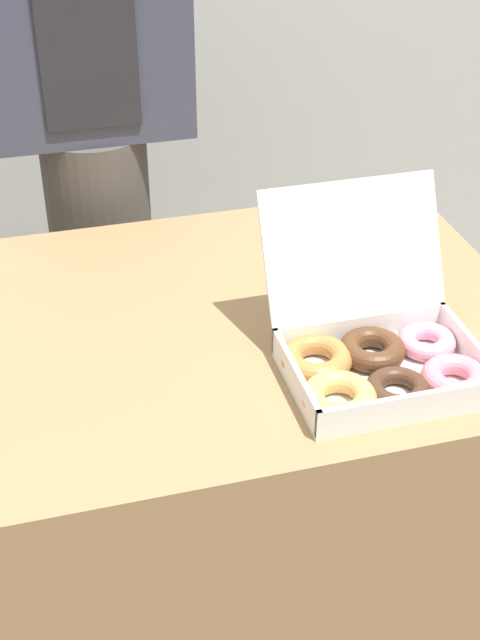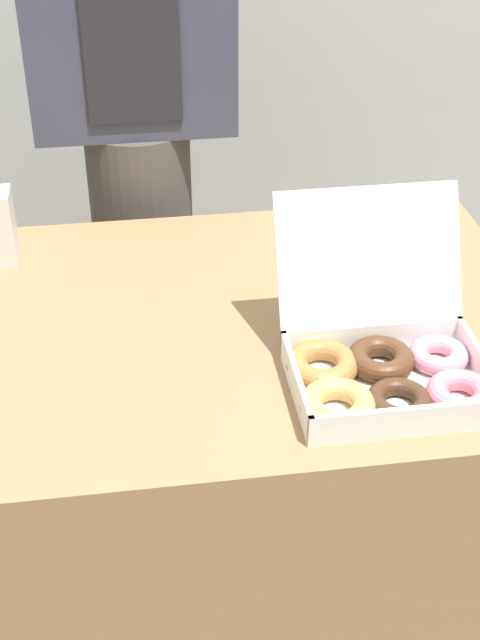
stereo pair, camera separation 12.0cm
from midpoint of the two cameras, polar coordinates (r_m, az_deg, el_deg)
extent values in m
plane|color=#665B51|center=(1.96, -3.96, -18.63)|extent=(14.00, 14.00, 0.00)
cube|color=#99754C|center=(1.68, -4.46, -10.83)|extent=(1.09, 0.74, 0.75)
cube|color=white|center=(1.32, 6.62, -3.83)|extent=(0.28, 0.21, 0.01)
cube|color=white|center=(1.26, 0.88, -3.96)|extent=(0.01, 0.21, 0.04)
cube|color=white|center=(1.35, 12.12, -2.01)|extent=(0.01, 0.21, 0.04)
cube|color=white|center=(1.23, 8.33, -5.62)|extent=(0.28, 0.01, 0.04)
cube|color=white|center=(1.38, 5.24, -0.59)|extent=(0.28, 0.01, 0.04)
cube|color=white|center=(1.36, 4.76, 4.55)|extent=(0.28, 0.10, 0.19)
torus|color=tan|center=(1.24, 3.63, -5.08)|extent=(0.15, 0.15, 0.03)
torus|color=#A87038|center=(1.32, 2.33, -2.59)|extent=(0.15, 0.15, 0.03)
torus|color=#422819|center=(1.27, 7.43, -4.51)|extent=(0.11, 0.11, 0.03)
torus|color=#4C2D19|center=(1.34, 5.96, -1.98)|extent=(0.13, 0.13, 0.03)
torus|color=pink|center=(1.30, 11.07, -3.74)|extent=(0.12, 0.12, 0.03)
torus|color=pink|center=(1.37, 9.43, -1.46)|extent=(0.12, 0.12, 0.03)
cylinder|color=#4C4742|center=(2.07, -10.04, 0.52)|extent=(0.22, 0.22, 0.87)
cube|color=#232328|center=(1.71, -11.89, 17.48)|extent=(0.18, 0.01, 0.36)
camera|label=1|loc=(0.06, -92.86, -1.92)|focal=50.00mm
camera|label=2|loc=(0.06, 87.14, 1.92)|focal=50.00mm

